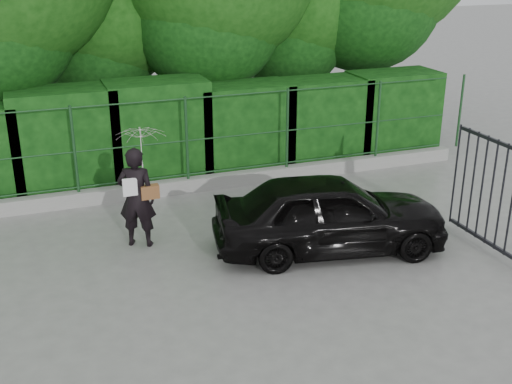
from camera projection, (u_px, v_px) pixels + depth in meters
name	position (u px, v px, depth m)	size (l,w,h in m)	color
ground	(237.00, 293.00, 9.87)	(80.00, 80.00, 0.00)	gray
kerb	(170.00, 187.00, 13.75)	(14.00, 0.25, 0.30)	#9E9E99
fence	(178.00, 139.00, 13.44)	(14.13, 0.06, 1.80)	#1A4220
hedge	(156.00, 134.00, 14.28)	(14.20, 1.20, 2.27)	black
woman	(139.00, 172.00, 11.04)	(0.97, 0.88, 2.14)	black
car	(330.00, 213.00, 11.06)	(1.62, 4.02, 1.37)	black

